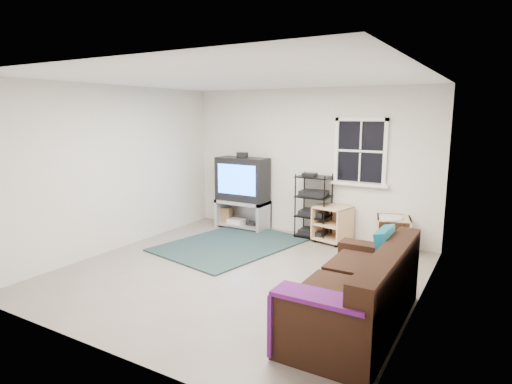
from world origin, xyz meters
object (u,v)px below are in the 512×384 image
Objects in this scene: side_table_left at (334,223)px; sofa at (358,296)px; av_rack at (313,210)px; tv_unit at (243,187)px; side_table_right at (393,231)px.

side_table_left is 0.31× the size of sofa.
av_rack is 0.56× the size of sofa.
av_rack is 1.83× the size of side_table_left.
tv_unit is 4.11m from sofa.
av_rack is at bearing 1.66° from tv_unit.
sofa is at bearing -65.20° from side_table_left.
tv_unit is 1.27× the size of av_rack.
av_rack is 3.19m from sofa.
side_table_right is (0.99, -0.01, -0.01)m from side_table_left.
side_table_left is at bearing 0.87° from tv_unit.
tv_unit is 2.36× the size of side_table_right.
sofa reaches higher than side_table_right.
side_table_left reaches higher than side_table_right.
av_rack reaches higher than side_table_left.
side_table_left is (1.81, 0.03, -0.47)m from tv_unit.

